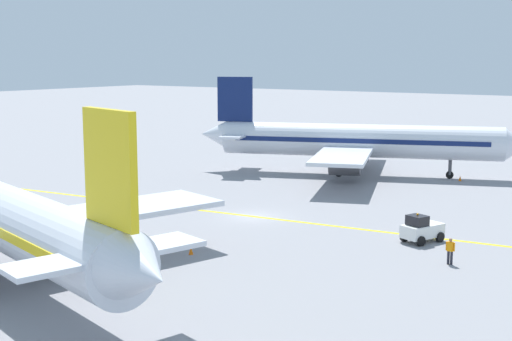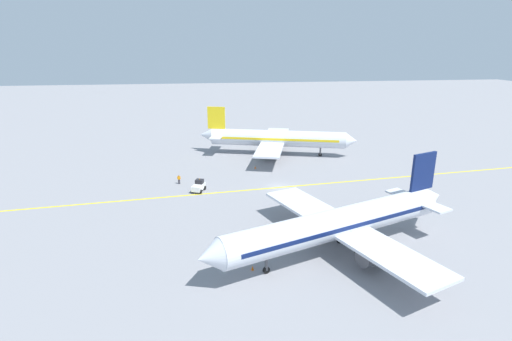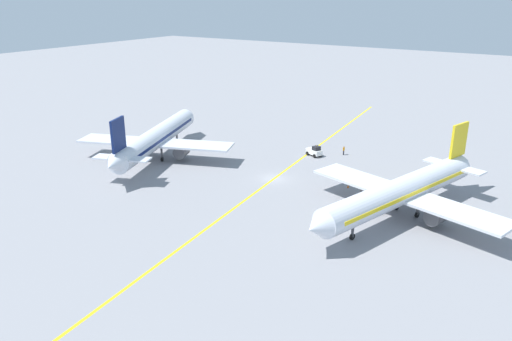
# 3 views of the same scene
# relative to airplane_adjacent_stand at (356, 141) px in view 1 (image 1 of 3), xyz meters

# --- Properties ---
(ground_plane) EXTENTS (400.00, 400.00, 0.00)m
(ground_plane) POSITION_rel_airplane_adjacent_stand_xyz_m (-23.31, -2.29, -3.71)
(ground_plane) COLOR gray
(apron_yellow_centreline) EXTENTS (12.07, 119.47, 0.01)m
(apron_yellow_centreline) POSITION_rel_airplane_adjacent_stand_xyz_m (-23.31, -2.29, -3.71)
(apron_yellow_centreline) COLOR yellow
(apron_yellow_centreline) RESTS_ON ground
(airplane_adjacent_stand) EXTENTS (28.06, 34.32, 10.60)m
(airplane_adjacent_stand) POSITION_rel_airplane_adjacent_stand_xyz_m (0.00, 0.00, 0.00)
(airplane_adjacent_stand) COLOR silver
(airplane_adjacent_stand) RESTS_ON ground
(baggage_tug_white) EXTENTS (3.34, 2.60, 2.11)m
(baggage_tug_white) POSITION_rel_airplane_adjacent_stand_xyz_m (-23.46, -16.50, -2.81)
(baggage_tug_white) COLOR white
(baggage_tug_white) RESTS_ON ground
(ground_crew_worker) EXTENTS (0.22, 0.58, 1.68)m
(ground_crew_worker) POSITION_rel_airplane_adjacent_stand_xyz_m (-27.72, -19.98, -2.80)
(ground_crew_worker) COLOR #23232D
(ground_crew_worker) RESTS_ON ground
(traffic_cone_near_nose) EXTENTS (0.32, 0.32, 0.55)m
(traffic_cone_near_nose) POSITION_rel_airplane_adjacent_stand_xyz_m (-34.88, -5.13, -3.43)
(traffic_cone_near_nose) COLOR orange
(traffic_cone_near_nose) RESTS_ON ground
(traffic_cone_mid_apron) EXTENTS (0.32, 0.32, 0.55)m
(traffic_cone_mid_apron) POSITION_rel_airplane_adjacent_stand_xyz_m (2.64, -10.82, -3.43)
(traffic_cone_mid_apron) COLOR orange
(traffic_cone_mid_apron) RESTS_ON ground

